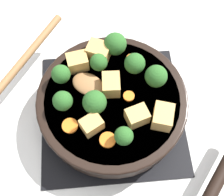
# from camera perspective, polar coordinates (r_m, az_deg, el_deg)

# --- Properties ---
(ground_plane) EXTENTS (2.40, 2.40, 0.00)m
(ground_plane) POSITION_cam_1_polar(r_m,az_deg,el_deg) (0.70, -0.00, -2.90)
(ground_plane) COLOR silver
(front_burner_grate) EXTENTS (0.31, 0.31, 0.03)m
(front_burner_grate) POSITION_cam_1_polar(r_m,az_deg,el_deg) (0.69, -0.00, -2.50)
(front_burner_grate) COLOR black
(front_burner_grate) RESTS_ON ground_plane
(skillet_pan) EXTENTS (0.42, 0.39, 0.05)m
(skillet_pan) POSITION_cam_1_polar(r_m,az_deg,el_deg) (0.64, 0.23, -1.05)
(skillet_pan) COLOR black
(skillet_pan) RESTS_ON front_burner_grate
(wooden_spoon) EXTENTS (0.23, 0.22, 0.02)m
(wooden_spoon) POSITION_cam_1_polar(r_m,az_deg,el_deg) (0.66, -10.56, 5.65)
(wooden_spoon) COLOR olive
(wooden_spoon) RESTS_ON skillet_pan
(tofu_cube_center_large) EXTENTS (0.04, 0.04, 0.03)m
(tofu_cube_center_large) POSITION_cam_1_polar(r_m,az_deg,el_deg) (0.62, -0.42, 2.43)
(tofu_cube_center_large) COLOR tan
(tofu_cube_center_large) RESTS_ON skillet_pan
(tofu_cube_near_handle) EXTENTS (0.05, 0.05, 0.03)m
(tofu_cube_near_handle) POSITION_cam_1_polar(r_m,az_deg,el_deg) (0.59, -3.74, -4.85)
(tofu_cube_near_handle) COLOR tan
(tofu_cube_near_handle) RESTS_ON skillet_pan
(tofu_cube_east_chunk) EXTENTS (0.06, 0.05, 0.04)m
(tofu_cube_east_chunk) POSITION_cam_1_polar(r_m,az_deg,el_deg) (0.66, -2.43, 8.47)
(tofu_cube_east_chunk) COLOR tan
(tofu_cube_east_chunk) RESTS_ON skillet_pan
(tofu_cube_west_chunk) EXTENTS (0.05, 0.04, 0.03)m
(tofu_cube_west_chunk) POSITION_cam_1_polar(r_m,az_deg,el_deg) (0.65, -6.32, 6.56)
(tofu_cube_west_chunk) COLOR tan
(tofu_cube_west_chunk) RESTS_ON skillet_pan
(tofu_cube_back_piece) EXTENTS (0.05, 0.04, 0.03)m
(tofu_cube_back_piece) POSITION_cam_1_polar(r_m,az_deg,el_deg) (0.59, 4.61, -3.33)
(tofu_cube_back_piece) COLOR tan
(tofu_cube_back_piece) RESTS_ON skillet_pan
(tofu_cube_front_piece) EXTENTS (0.05, 0.05, 0.04)m
(tofu_cube_front_piece) POSITION_cam_1_polar(r_m,az_deg,el_deg) (0.60, 9.27, -3.38)
(tofu_cube_front_piece) COLOR tan
(tofu_cube_front_piece) RESTS_ON skillet_pan
(broccoli_floret_near_spoon) EXTENTS (0.05, 0.05, 0.05)m
(broccoli_floret_near_spoon) POSITION_cam_1_polar(r_m,az_deg,el_deg) (0.59, -3.21, -0.79)
(broccoli_floret_near_spoon) COLOR #709956
(broccoli_floret_near_spoon) RESTS_ON skillet_pan
(broccoli_floret_center_top) EXTENTS (0.04, 0.04, 0.04)m
(broccoli_floret_center_top) POSITION_cam_1_polar(r_m,az_deg,el_deg) (0.57, 2.17, -6.97)
(broccoli_floret_center_top) COLOR #709956
(broccoli_floret_center_top) RESTS_ON skillet_pan
(broccoli_floret_east_rim) EXTENTS (0.05, 0.05, 0.05)m
(broccoli_floret_east_rim) POSITION_cam_1_polar(r_m,az_deg,el_deg) (0.66, 0.59, 9.85)
(broccoli_floret_east_rim) COLOR #709956
(broccoli_floret_east_rim) RESTS_ON skillet_pan
(broccoli_floret_west_rim) EXTENTS (0.04, 0.04, 0.05)m
(broccoli_floret_west_rim) POSITION_cam_1_polar(r_m,az_deg,el_deg) (0.63, -9.32, 4.29)
(broccoli_floret_west_rim) COLOR #709956
(broccoli_floret_west_rim) RESTS_ON skillet_pan
(broccoli_floret_north_edge) EXTENTS (0.05, 0.05, 0.05)m
(broccoli_floret_north_edge) POSITION_cam_1_polar(r_m,az_deg,el_deg) (0.62, 8.07, 3.95)
(broccoli_floret_north_edge) COLOR #709956
(broccoli_floret_north_edge) RESTS_ON skillet_pan
(broccoli_floret_south_cluster) EXTENTS (0.04, 0.04, 0.05)m
(broccoli_floret_south_cluster) POSITION_cam_1_polar(r_m,az_deg,el_deg) (0.63, 4.18, 6.28)
(broccoli_floret_south_cluster) COLOR #709956
(broccoli_floret_south_cluster) RESTS_ON skillet_pan
(broccoli_floret_mid_floret) EXTENTS (0.04, 0.04, 0.04)m
(broccoli_floret_mid_floret) POSITION_cam_1_polar(r_m,az_deg,el_deg) (0.64, -2.45, 6.52)
(broccoli_floret_mid_floret) COLOR #709956
(broccoli_floret_mid_floret) RESTS_ON skillet_pan
(broccoli_floret_small_inner) EXTENTS (0.04, 0.04, 0.05)m
(broccoli_floret_small_inner) POSITION_cam_1_polar(r_m,az_deg,el_deg) (0.60, -9.00, -0.54)
(broccoli_floret_small_inner) COLOR #709956
(broccoli_floret_small_inner) RESTS_ON skillet_pan
(carrot_slice_orange_thin) EXTENTS (0.03, 0.03, 0.01)m
(carrot_slice_orange_thin) POSITION_cam_1_polar(r_m,az_deg,el_deg) (0.60, -7.69, -5.05)
(carrot_slice_orange_thin) COLOR orange
(carrot_slice_orange_thin) RESTS_ON skillet_pan
(carrot_slice_near_center) EXTENTS (0.03, 0.03, 0.01)m
(carrot_slice_near_center) POSITION_cam_1_polar(r_m,az_deg,el_deg) (0.59, -0.81, -7.67)
(carrot_slice_near_center) COLOR orange
(carrot_slice_near_center) RESTS_ON skillet_pan
(carrot_slice_edge_slice) EXTENTS (0.02, 0.02, 0.01)m
(carrot_slice_edge_slice) POSITION_cam_1_polar(r_m,az_deg,el_deg) (0.67, 3.60, 7.21)
(carrot_slice_edge_slice) COLOR orange
(carrot_slice_edge_slice) RESTS_ON skillet_pan
(carrot_slice_under_broccoli) EXTENTS (0.02, 0.02, 0.01)m
(carrot_slice_under_broccoli) POSITION_cam_1_polar(r_m,az_deg,el_deg) (0.62, 3.13, 0.11)
(carrot_slice_under_broccoli) COLOR orange
(carrot_slice_under_broccoli) RESTS_ON skillet_pan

